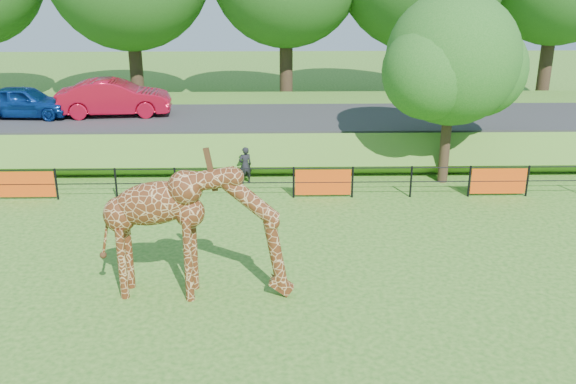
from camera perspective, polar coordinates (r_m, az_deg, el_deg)
name	(u,v)px	position (r m, az deg, el deg)	size (l,w,h in m)	color
ground	(215,323)	(14.75, -6.52, -11.53)	(90.00, 90.00, 0.00)	#286519
giraffe	(195,232)	(15.25, -8.23, -3.54)	(4.60, 0.85, 3.29)	#572912
perimeter_fence	(235,183)	(21.76, -4.77, 0.81)	(28.07, 0.10, 1.10)	black
embankment	(244,126)	(28.92, -3.92, 5.89)	(40.00, 9.00, 1.30)	#286519
road	(242,118)	(27.29, -4.09, 6.57)	(40.00, 5.00, 0.12)	#2A2A2D
car_blue	(24,102)	(29.13, -22.39, 7.44)	(1.57, 3.90, 1.33)	#123B95
car_red	(115,98)	(28.26, -15.16, 8.10)	(1.61, 4.63, 1.53)	red
visitor	(245,165)	(23.20, -3.82, 2.39)	(0.49, 0.32, 1.35)	black
tree_east	(455,64)	(23.25, 14.60, 10.97)	(5.40, 4.71, 6.76)	#362518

